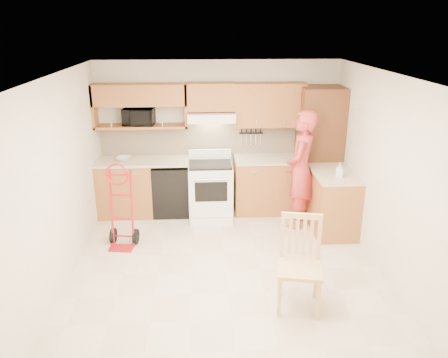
{
  "coord_description": "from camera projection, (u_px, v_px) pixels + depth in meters",
  "views": [
    {
      "loc": [
        -0.31,
        -5.04,
        3.07
      ],
      "look_at": [
        0.0,
        0.5,
        1.1
      ],
      "focal_mm": 35.61,
      "sensor_mm": 36.0,
      "label": 1
    }
  ],
  "objects": [
    {
      "name": "floor",
      "position": [
        226.0,
        272.0,
        5.79
      ],
      "size": [
        4.0,
        4.5,
        0.02
      ],
      "primitive_type": "cube",
      "color": "beige",
      "rests_on": "ground"
    },
    {
      "name": "ceiling",
      "position": [
        226.0,
        75.0,
        4.94
      ],
      "size": [
        4.0,
        4.5,
        0.02
      ],
      "primitive_type": "cube",
      "color": "white",
      "rests_on": "ground"
    },
    {
      "name": "wall_back",
      "position": [
        218.0,
        136.0,
        7.49
      ],
      "size": [
        4.0,
        0.02,
        2.5
      ],
      "primitive_type": "cube",
      "color": "silver",
      "rests_on": "ground"
    },
    {
      "name": "wall_front",
      "position": [
        245.0,
        286.0,
        3.24
      ],
      "size": [
        4.0,
        0.02,
        2.5
      ],
      "primitive_type": "cube",
      "color": "silver",
      "rests_on": "ground"
    },
    {
      "name": "wall_left",
      "position": [
        57.0,
        184.0,
        5.26
      ],
      "size": [
        0.02,
        4.5,
        2.5
      ],
      "primitive_type": "cube",
      "color": "silver",
      "rests_on": "ground"
    },
    {
      "name": "wall_right",
      "position": [
        389.0,
        178.0,
        5.47
      ],
      "size": [
        0.02,
        4.5,
        2.5
      ],
      "primitive_type": "cube",
      "color": "silver",
      "rests_on": "ground"
    },
    {
      "name": "backsplash",
      "position": [
        218.0,
        139.0,
        7.48
      ],
      "size": [
        3.92,
        0.03,
        0.55
      ],
      "primitive_type": "cube",
      "color": "beige",
      "rests_on": "wall_back"
    },
    {
      "name": "lower_cab_left",
      "position": [
        126.0,
        188.0,
        7.39
      ],
      "size": [
        0.9,
        0.6,
        0.9
      ],
      "primitive_type": "cube",
      "color": "#985928",
      "rests_on": "ground"
    },
    {
      "name": "dishwasher",
      "position": [
        172.0,
        189.0,
        7.43
      ],
      "size": [
        0.6,
        0.6,
        0.85
      ],
      "primitive_type": "cube",
      "color": "black",
      "rests_on": "ground"
    },
    {
      "name": "lower_cab_right",
      "position": [
        268.0,
        186.0,
        7.51
      ],
      "size": [
        1.14,
        0.6,
        0.9
      ],
      "primitive_type": "cube",
      "color": "#985928",
      "rests_on": "ground"
    },
    {
      "name": "countertop_left",
      "position": [
        143.0,
        161.0,
        7.24
      ],
      "size": [
        1.5,
        0.63,
        0.04
      ],
      "primitive_type": "cube",
      "color": "#C7B691",
      "rests_on": "lower_cab_left"
    },
    {
      "name": "countertop_right",
      "position": [
        269.0,
        159.0,
        7.35
      ],
      "size": [
        1.14,
        0.63,
        0.04
      ],
      "primitive_type": "cube",
      "color": "#C7B691",
      "rests_on": "lower_cab_right"
    },
    {
      "name": "cab_return_right",
      "position": [
        332.0,
        203.0,
        6.8
      ],
      "size": [
        0.6,
        1.0,
        0.9
      ],
      "primitive_type": "cube",
      "color": "#985928",
      "rests_on": "ground"
    },
    {
      "name": "countertop_return",
      "position": [
        335.0,
        174.0,
        6.65
      ],
      "size": [
        0.63,
        1.0,
        0.04
      ],
      "primitive_type": "cube",
      "color": "#C7B691",
      "rests_on": "cab_return_right"
    },
    {
      "name": "pantry_tall",
      "position": [
        318.0,
        151.0,
        7.35
      ],
      "size": [
        0.7,
        0.6,
        2.1
      ],
      "primitive_type": "cube",
      "color": "#4F301C",
      "rests_on": "ground"
    },
    {
      "name": "upper_cab_left",
      "position": [
        140.0,
        95.0,
        7.02
      ],
      "size": [
        1.5,
        0.33,
        0.34
      ],
      "primitive_type": "cube",
      "color": "#985928",
      "rests_on": "wall_back"
    },
    {
      "name": "upper_shelf_mw",
      "position": [
        142.0,
        126.0,
        7.19
      ],
      "size": [
        1.5,
        0.33,
        0.04
      ],
      "primitive_type": "cube",
      "color": "#985928",
      "rests_on": "wall_back"
    },
    {
      "name": "upper_cab_center",
      "position": [
        211.0,
        97.0,
        7.09
      ],
      "size": [
        0.76,
        0.33,
        0.44
      ],
      "primitive_type": "cube",
      "color": "#985928",
      "rests_on": "wall_back"
    },
    {
      "name": "upper_cab_right",
      "position": [
        270.0,
        105.0,
        7.19
      ],
      "size": [
        1.14,
        0.33,
        0.7
      ],
      "primitive_type": "cube",
      "color": "#985928",
      "rests_on": "wall_back"
    },
    {
      "name": "range_hood",
      "position": [
        211.0,
        117.0,
        7.13
      ],
      "size": [
        0.76,
        0.46,
        0.14
      ],
      "primitive_type": "cube",
      "color": "white",
      "rests_on": "wall_back"
    },
    {
      "name": "knife_strip",
      "position": [
        251.0,
        137.0,
        7.47
      ],
      "size": [
        0.4,
        0.05,
        0.29
      ],
      "primitive_type": null,
      "color": "black",
      "rests_on": "backsplash"
    },
    {
      "name": "microwave",
      "position": [
        139.0,
        117.0,
        7.13
      ],
      "size": [
        0.52,
        0.38,
        0.27
      ],
      "primitive_type": "imported",
      "rotation": [
        0.0,
        0.0,
        -0.1
      ],
      "color": "black",
      "rests_on": "upper_shelf_mw"
    },
    {
      "name": "range",
      "position": [
        211.0,
        186.0,
        7.28
      ],
      "size": [
        0.71,
        0.94,
        1.05
      ],
      "primitive_type": null,
      "color": "white",
      "rests_on": "ground"
    },
    {
      "name": "person",
      "position": [
        301.0,
        170.0,
        6.81
      ],
      "size": [
        0.66,
        0.79,
        1.84
      ],
      "primitive_type": "imported",
      "rotation": [
        0.0,
        0.0,
        -1.96
      ],
      "color": "#C13537",
      "rests_on": "ground"
    },
    {
      "name": "hand_truck",
      "position": [
        120.0,
        210.0,
        6.25
      ],
      "size": [
        0.49,
        0.46,
        1.13
      ],
      "primitive_type": null,
      "rotation": [
        0.0,
        0.0,
        -0.12
      ],
      "color": "#B2181F",
      "rests_on": "ground"
    },
    {
      "name": "dining_chair",
      "position": [
        300.0,
        265.0,
        4.9
      ],
      "size": [
        0.57,
        0.6,
        1.06
      ],
      "primitive_type": null,
      "rotation": [
        0.0,
        0.0,
        -0.19
      ],
      "color": "#E3B66D",
      "rests_on": "ground"
    },
    {
      "name": "soap_bottle",
      "position": [
        340.0,
        170.0,
        6.41
      ],
      "size": [
        0.12,
        0.12,
        0.21
      ],
      "primitive_type": "imported",
      "rotation": [
        0.0,
        0.0,
        -0.35
      ],
      "color": "white",
      "rests_on": "countertop_return"
    },
    {
      "name": "bowl",
      "position": [
        124.0,
        159.0,
        7.21
      ],
      "size": [
        0.25,
        0.25,
        0.06
      ],
      "primitive_type": "imported",
      "rotation": [
        0.0,
        0.0,
        -0.07
      ],
      "color": "white",
      "rests_on": "countertop_left"
    }
  ]
}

